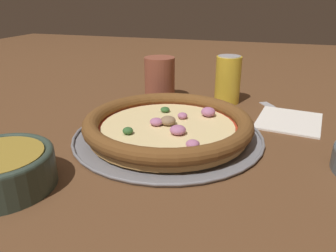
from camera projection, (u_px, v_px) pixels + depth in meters
name	position (u px, v px, depth m)	size (l,w,h in m)	color
ground_plane	(168.00, 137.00, 0.66)	(3.00, 3.00, 0.00)	brown
pizza_tray	(168.00, 135.00, 0.66)	(0.38, 0.38, 0.01)	gray
pizza	(168.00, 125.00, 0.65)	(0.34, 0.34, 0.04)	tan
bowl_near	(1.00, 168.00, 0.48)	(0.15, 0.15, 0.06)	#334238
drinking_cup	(160.00, 79.00, 0.88)	(0.08, 0.08, 0.12)	brown
napkin	(289.00, 120.00, 0.74)	(0.18, 0.16, 0.01)	white
fork	(278.00, 110.00, 0.81)	(0.15, 0.10, 0.00)	#B7B7BC
beverage_can	(228.00, 80.00, 0.86)	(0.07, 0.07, 0.12)	gold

